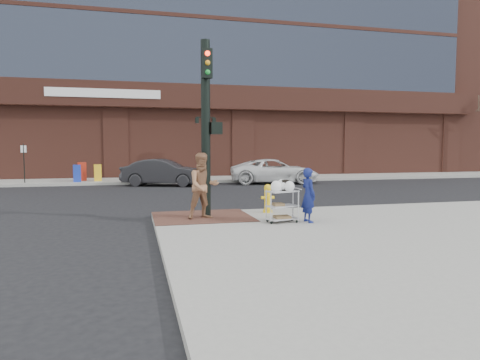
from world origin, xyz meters
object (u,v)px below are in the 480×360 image
object	(u,v)px
fire_hydrant	(268,198)
utility_cart	(282,203)
traffic_signal_pole	(207,123)
pedestrian_tan	(203,186)
woman_blue	(308,195)
sedan_dark	(163,172)
minivan_white	(274,171)
lamp_post	(206,140)

from	to	relation	value
fire_hydrant	utility_cart	bearing A→B (deg)	-94.84
traffic_signal_pole	utility_cart	world-z (taller)	traffic_signal_pole
traffic_signal_pole	pedestrian_tan	xyz separation A→B (m)	(-0.14, -0.22, -1.75)
woman_blue	traffic_signal_pole	bearing A→B (deg)	52.96
traffic_signal_pole	sedan_dark	size ratio (longest dim) A/B	1.10
pedestrian_tan	fire_hydrant	xyz separation A→B (m)	(2.11, 0.67, -0.48)
minivan_white	traffic_signal_pole	bearing A→B (deg)	162.41
sedan_dark	fire_hydrant	world-z (taller)	sedan_dark
minivan_white	fire_hydrant	bearing A→B (deg)	169.65
lamp_post	fire_hydrant	size ratio (longest dim) A/B	4.57
traffic_signal_pole	woman_blue	xyz separation A→B (m)	(2.50, -1.43, -1.95)
minivan_white	woman_blue	bearing A→B (deg)	174.33
woman_blue	minivan_white	bearing A→B (deg)	-22.06
sedan_dark	utility_cart	xyz separation A→B (m)	(2.25, -13.33, -0.08)
pedestrian_tan	fire_hydrant	size ratio (longest dim) A/B	2.12
woman_blue	pedestrian_tan	distance (m)	2.92
fire_hydrant	minivan_white	bearing A→B (deg)	70.50
woman_blue	minivan_white	world-z (taller)	woman_blue
traffic_signal_pole	minivan_white	bearing A→B (deg)	63.26
lamp_post	minivan_white	distance (m)	5.16
minivan_white	fire_hydrant	distance (m)	12.31
sedan_dark	fire_hydrant	distance (m)	11.84
minivan_white	sedan_dark	bearing A→B (deg)	99.21
pedestrian_tan	utility_cart	bearing A→B (deg)	-38.57
pedestrian_tan	woman_blue	bearing A→B (deg)	-34.73
minivan_white	utility_cart	size ratio (longest dim) A/B	4.55
traffic_signal_pole	utility_cart	bearing A→B (deg)	-35.23
minivan_white	utility_cart	world-z (taller)	minivan_white
sedan_dark	pedestrian_tan	bearing A→B (deg)	-158.22
traffic_signal_pole	pedestrian_tan	bearing A→B (deg)	-123.43
fire_hydrant	pedestrian_tan	bearing A→B (deg)	-162.29
sedan_dark	utility_cart	distance (m)	13.52
woman_blue	sedan_dark	xyz separation A→B (m)	(-2.93, 13.48, -0.13)
woman_blue	pedestrian_tan	world-z (taller)	pedestrian_tan
utility_cart	fire_hydrant	world-z (taller)	utility_cart
lamp_post	sedan_dark	size ratio (longest dim) A/B	0.88
lamp_post	fire_hydrant	world-z (taller)	lamp_post
woman_blue	minivan_white	xyz separation A→B (m)	(3.57, 13.49, -0.16)
pedestrian_tan	fire_hydrant	world-z (taller)	pedestrian_tan
minivan_white	utility_cart	xyz separation A→B (m)	(-4.26, -13.34, -0.05)
woman_blue	utility_cart	size ratio (longest dim) A/B	1.28
pedestrian_tan	fire_hydrant	distance (m)	2.27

